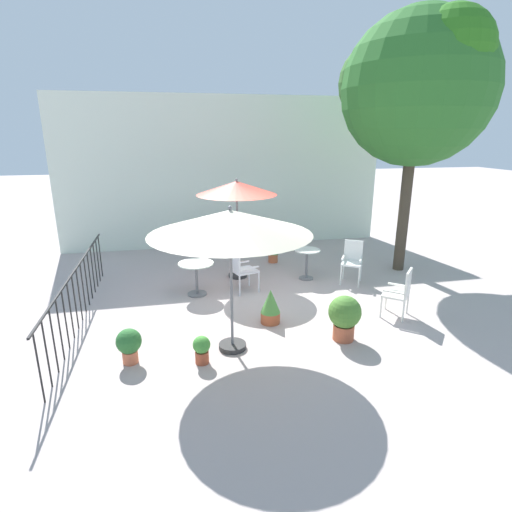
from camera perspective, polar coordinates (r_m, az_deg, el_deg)
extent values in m
plane|color=#B6A5A0|center=(8.21, 0.41, -6.91)|extent=(60.00, 60.00, 0.00)
cube|color=silver|center=(12.33, -4.44, 11.64)|extent=(9.64, 0.30, 4.39)
cube|color=black|center=(7.89, -24.13, -1.68)|extent=(0.03, 5.26, 0.03)
cylinder|color=black|center=(5.90, -28.33, -13.80)|extent=(0.02, 0.02, 1.00)
cylinder|color=black|center=(6.19, -27.45, -12.19)|extent=(0.02, 0.02, 1.00)
cylinder|color=black|center=(6.49, -26.67, -10.72)|extent=(0.02, 0.02, 1.00)
cylinder|color=black|center=(6.79, -25.96, -9.39)|extent=(0.02, 0.02, 1.00)
cylinder|color=black|center=(7.10, -25.32, -8.16)|extent=(0.02, 0.02, 1.00)
cylinder|color=black|center=(7.41, -24.73, -7.04)|extent=(0.02, 0.02, 1.00)
cylinder|color=black|center=(7.73, -24.19, -6.01)|extent=(0.02, 0.02, 1.00)
cylinder|color=black|center=(8.05, -23.70, -5.06)|extent=(0.02, 0.02, 1.00)
cylinder|color=black|center=(8.37, -23.25, -4.18)|extent=(0.02, 0.02, 1.00)
cylinder|color=black|center=(8.69, -22.83, -3.36)|extent=(0.02, 0.02, 1.00)
cylinder|color=black|center=(9.02, -22.44, -2.61)|extent=(0.02, 0.02, 1.00)
cylinder|color=black|center=(9.34, -22.08, -1.90)|extent=(0.02, 0.02, 1.00)
cylinder|color=black|center=(9.67, -21.75, -1.25)|extent=(0.02, 0.02, 1.00)
cylinder|color=black|center=(10.00, -21.43, -0.64)|extent=(0.02, 0.02, 1.00)
cylinder|color=black|center=(10.34, -21.14, -0.06)|extent=(0.02, 0.02, 1.00)
cylinder|color=#453B2D|center=(10.56, 20.21, 6.18)|extent=(0.26, 0.26, 3.07)
sphere|color=#2C6C28|center=(10.46, 21.82, 21.00)|extent=(3.40, 3.40, 3.40)
sphere|color=#285F35|center=(11.18, 24.47, 18.61)|extent=(2.04, 2.04, 2.04)
sphere|color=#366B2B|center=(10.57, 16.98, 22.31)|extent=(1.87, 1.87, 1.87)
sphere|color=#2C721C|center=(10.01, 25.79, 24.76)|extent=(1.70, 1.70, 1.70)
cylinder|color=#2D2D2D|center=(9.76, -2.58, -2.72)|extent=(0.44, 0.44, 0.08)
cylinder|color=slate|center=(9.44, -2.67, 3.62)|extent=(0.04, 0.04, 2.29)
cone|color=#D44738|center=(9.27, -2.75, 9.60)|extent=(1.85, 1.85, 0.31)
sphere|color=slate|center=(9.25, -2.77, 10.73)|extent=(0.06, 0.06, 0.06)
cylinder|color=#2D2D2D|center=(6.66, -3.34, -12.56)|extent=(0.44, 0.44, 0.08)
cylinder|color=slate|center=(6.20, -3.51, -3.78)|extent=(0.04, 0.04, 2.25)
cone|color=beige|center=(5.93, -3.67, 4.81)|extent=(2.44, 2.44, 0.36)
sphere|color=slate|center=(5.89, -3.71, 6.80)|extent=(0.06, 0.06, 0.06)
cylinder|color=silver|center=(9.48, 7.24, 0.85)|extent=(0.62, 0.62, 0.02)
cylinder|color=slate|center=(9.59, 7.16, -1.23)|extent=(0.06, 0.06, 0.70)
cylinder|color=slate|center=(9.70, 7.09, -3.12)|extent=(0.34, 0.34, 0.03)
cylinder|color=silver|center=(8.57, -8.49, -1.04)|extent=(0.75, 0.75, 0.02)
cylinder|color=slate|center=(8.68, -8.39, -3.29)|extent=(0.06, 0.06, 0.69)
cylinder|color=slate|center=(8.80, -8.30, -5.30)|extent=(0.41, 0.41, 0.03)
cube|color=white|center=(8.03, 19.11, -5.16)|extent=(0.64, 0.64, 0.04)
cube|color=white|center=(7.91, 20.70, -3.60)|extent=(0.33, 0.36, 0.49)
cube|color=white|center=(8.19, 19.49, -3.87)|extent=(0.32, 0.29, 0.03)
cube|color=white|center=(7.79, 18.89, -4.87)|extent=(0.32, 0.29, 0.03)
cylinder|color=white|center=(8.34, 17.91, -5.86)|extent=(0.04, 0.04, 0.41)
cylinder|color=white|center=(7.95, 17.24, -6.95)|extent=(0.04, 0.04, 0.41)
cylinder|color=white|center=(8.28, 20.62, -6.30)|extent=(0.04, 0.04, 0.41)
cylinder|color=white|center=(7.89, 20.08, -7.42)|extent=(0.04, 0.04, 0.41)
cube|color=white|center=(8.74, -1.64, -2.06)|extent=(0.62, 0.60, 0.04)
cube|color=white|center=(8.57, -3.01, -0.93)|extent=(0.17, 0.44, 0.39)
cube|color=white|center=(8.52, -0.97, -1.71)|extent=(0.44, 0.17, 0.03)
cube|color=white|center=(8.89, -2.30, -0.93)|extent=(0.44, 0.17, 0.03)
cylinder|color=white|center=(8.74, 0.39, -3.76)|extent=(0.04, 0.04, 0.46)
cylinder|color=white|center=(9.11, -0.97, -2.91)|extent=(0.04, 0.04, 0.46)
cylinder|color=white|center=(8.54, -2.32, -4.29)|extent=(0.04, 0.04, 0.46)
cylinder|color=white|center=(8.91, -3.60, -3.39)|extent=(0.04, 0.04, 0.46)
cube|color=white|center=(9.47, 13.36, -0.99)|extent=(0.62, 0.63, 0.04)
cube|color=white|center=(9.60, 13.61, 0.83)|extent=(0.38, 0.25, 0.47)
cube|color=white|center=(9.45, 12.22, -0.18)|extent=(0.25, 0.39, 0.03)
cube|color=white|center=(9.42, 14.61, -0.41)|extent=(0.25, 0.39, 0.03)
cylinder|color=white|center=(9.36, 11.89, -2.72)|extent=(0.04, 0.04, 0.46)
cylinder|color=white|center=(9.32, 14.34, -2.97)|extent=(0.04, 0.04, 0.46)
cylinder|color=white|center=(9.77, 12.24, -1.90)|extent=(0.04, 0.04, 0.46)
cylinder|color=white|center=(9.74, 14.58, -2.13)|extent=(0.04, 0.04, 0.46)
cylinder|color=#B65F3B|center=(10.84, 2.42, -0.27)|extent=(0.25, 0.25, 0.23)
cylinder|color=#382819|center=(10.81, 2.43, 0.27)|extent=(0.22, 0.22, 0.02)
cone|color=#497E3E|center=(10.73, 2.45, 1.74)|extent=(0.31, 0.31, 0.55)
cylinder|color=#AF5639|center=(7.02, 12.25, -10.44)|extent=(0.35, 0.35, 0.27)
cylinder|color=#382819|center=(6.97, 12.31, -9.53)|extent=(0.31, 0.31, 0.02)
sphere|color=#487D2F|center=(6.86, 12.44, -7.72)|extent=(0.54, 0.54, 0.54)
cylinder|color=#A94F2F|center=(7.45, 2.04, -8.66)|extent=(0.35, 0.35, 0.20)
cylinder|color=#382819|center=(7.41, 2.05, -8.02)|extent=(0.31, 0.31, 0.02)
cone|color=#4C8C3E|center=(7.31, 2.07, -6.39)|extent=(0.36, 0.36, 0.44)
cylinder|color=#CC6947|center=(6.53, -17.33, -13.42)|extent=(0.23, 0.23, 0.20)
cylinder|color=#382819|center=(6.49, -17.40, -12.74)|extent=(0.20, 0.20, 0.02)
sphere|color=#2D6C30|center=(6.41, -17.54, -11.41)|extent=(0.38, 0.38, 0.38)
cylinder|color=#A5492D|center=(6.30, -7.63, -13.97)|extent=(0.20, 0.20, 0.19)
cylinder|color=#382819|center=(6.25, -7.66, -13.29)|extent=(0.18, 0.18, 0.02)
sphere|color=#449338|center=(6.19, -7.70, -12.31)|extent=(0.26, 0.26, 0.26)
sphere|color=gold|center=(6.15, -8.44, -12.08)|extent=(0.07, 0.07, 0.07)
sphere|color=gold|center=(6.21, -6.92, -11.90)|extent=(0.06, 0.06, 0.06)
sphere|color=gold|center=(6.21, -6.84, -12.17)|extent=(0.08, 0.08, 0.08)
sphere|color=gold|center=(6.20, -6.82, -11.99)|extent=(0.07, 0.07, 0.07)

